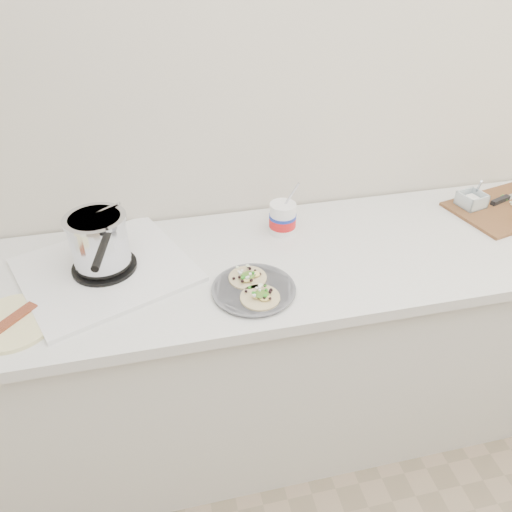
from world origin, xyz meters
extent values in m
cube|color=beige|center=(0.00, 1.73, 1.30)|extent=(3.50, 0.05, 2.60)
cube|color=silver|center=(0.00, 1.43, 0.43)|extent=(2.40, 0.62, 0.86)
cube|color=silver|center=(0.00, 1.41, 0.88)|extent=(2.44, 0.66, 0.04)
cube|color=silver|center=(-0.63, 1.46, 0.91)|extent=(0.64, 0.62, 0.01)
cylinder|color=black|center=(-0.63, 1.46, 0.92)|extent=(0.20, 0.20, 0.01)
torus|color=black|center=(-0.63, 1.46, 0.94)|extent=(0.18, 0.18, 0.02)
cylinder|color=silver|center=(-0.63, 1.46, 1.02)|extent=(0.18, 0.18, 0.16)
cylinder|color=#58595F|center=(-0.19, 1.25, 0.91)|extent=(0.24, 0.24, 0.01)
cylinder|color=#58595F|center=(-0.19, 1.25, 0.91)|extent=(0.26, 0.26, 0.00)
cylinder|color=white|center=(-0.01, 1.57, 0.96)|extent=(0.09, 0.09, 0.11)
cylinder|color=red|center=(-0.01, 1.57, 0.95)|extent=(0.10, 0.10, 0.04)
cylinder|color=#192D99|center=(-0.01, 1.57, 0.97)|extent=(0.10, 0.10, 0.01)
cube|color=brown|center=(0.87, 1.52, 0.91)|extent=(0.46, 0.37, 0.01)
cube|color=white|center=(0.74, 1.57, 0.93)|extent=(0.06, 0.06, 0.03)
cube|color=black|center=(0.87, 1.57, 0.92)|extent=(0.10, 0.05, 0.02)
cylinder|color=beige|center=(-0.88, 1.26, 0.91)|extent=(0.24, 0.24, 0.01)
cube|color=brown|center=(-0.88, 1.26, 0.92)|extent=(0.13, 0.14, 0.01)
camera|label=1|loc=(-0.44, 0.10, 1.87)|focal=35.00mm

